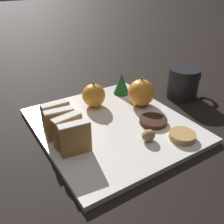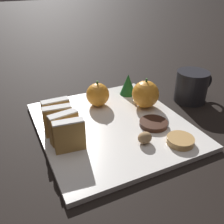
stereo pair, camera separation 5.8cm
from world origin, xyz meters
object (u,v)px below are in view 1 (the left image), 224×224
orange_near (141,93)px  coffee_mug (183,83)px  orange_far (94,95)px  chocolate_cookie (153,121)px  walnut (148,135)px

orange_near → coffee_mug: orange_near is taller
orange_far → chocolate_cookie: bearing=-62.9°
orange_far → walnut: (0.02, -0.20, -0.02)m
chocolate_cookie → coffee_mug: size_ratio=0.55×
chocolate_cookie → orange_near: bearing=70.2°
orange_near → chocolate_cookie: bearing=-109.8°
walnut → orange_far: bearing=96.4°
chocolate_cookie → orange_far: bearing=117.1°
coffee_mug → walnut: bearing=-151.0°
chocolate_cookie → coffee_mug: 0.20m
orange_far → orange_near: bearing=-29.2°
walnut → chocolate_cookie: walnut is taller
walnut → coffee_mug: coffee_mug is taller
coffee_mug → orange_far: bearing=165.3°
orange_near → orange_far: size_ratio=1.14×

